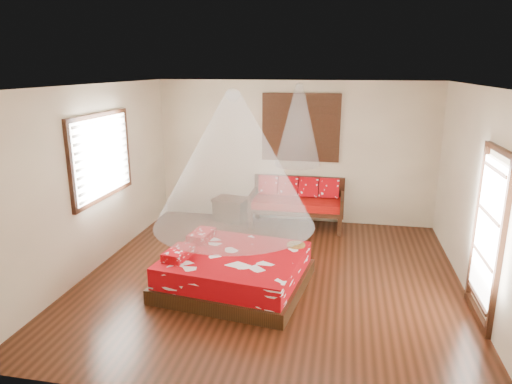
{
  "coord_description": "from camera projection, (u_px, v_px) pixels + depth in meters",
  "views": [
    {
      "loc": [
        0.97,
        -6.17,
        3.05
      ],
      "look_at": [
        -0.35,
        0.58,
        1.15
      ],
      "focal_mm": 32.0,
      "sensor_mm": 36.0,
      "label": 1
    }
  ],
  "objects": [
    {
      "name": "mosquito_net_main",
      "position": [
        234.0,
        160.0,
        6.04
      ],
      "size": [
        2.2,
        2.2,
        1.8
      ],
      "primitive_type": "cone",
      "color": "white",
      "rests_on": "ceiling"
    },
    {
      "name": "glazed_door",
      "position": [
        487.0,
        237.0,
        5.47
      ],
      "size": [
        0.08,
        1.02,
        2.16
      ],
      "color": "black",
      "rests_on": "floor"
    },
    {
      "name": "window_left",
      "position": [
        102.0,
        157.0,
        7.07
      ],
      "size": [
        0.1,
        1.74,
        1.34
      ],
      "color": "black",
      "rests_on": "wall_left"
    },
    {
      "name": "mosquito_net_daybed",
      "position": [
        298.0,
        125.0,
        8.4
      ],
      "size": [
        0.86,
        0.86,
        1.5
      ],
      "primitive_type": "cone",
      "color": "white",
      "rests_on": "ceiling"
    },
    {
      "name": "storage_chest",
      "position": [
        231.0,
        209.0,
        9.31
      ],
      "size": [
        0.77,
        0.64,
        0.47
      ],
      "rotation": [
        0.0,
        0.0,
        -0.23
      ],
      "color": "black",
      "rests_on": "floor"
    },
    {
      "name": "shutter_panel",
      "position": [
        301.0,
        128.0,
        8.87
      ],
      "size": [
        1.52,
        0.06,
        1.32
      ],
      "color": "black",
      "rests_on": "wall_back"
    },
    {
      "name": "daybed",
      "position": [
        297.0,
        200.0,
        8.92
      ],
      "size": [
        1.8,
        0.8,
        0.95
      ],
      "color": "black",
      "rests_on": "floor"
    },
    {
      "name": "bed",
      "position": [
        234.0,
        271.0,
        6.47
      ],
      "size": [
        2.14,
        1.99,
        0.63
      ],
      "rotation": [
        0.0,
        0.0,
        -0.14
      ],
      "color": "black",
      "rests_on": "floor"
    },
    {
      "name": "room",
      "position": [
        272.0,
        187.0,
        6.45
      ],
      "size": [
        5.54,
        5.54,
        2.84
      ],
      "color": "black",
      "rests_on": "ground"
    },
    {
      "name": "wine_tray",
      "position": [
        296.0,
        242.0,
        6.69
      ],
      "size": [
        0.27,
        0.27,
        0.22
      ],
      "rotation": [
        0.0,
        0.0,
        0.38
      ],
      "color": "brown",
      "rests_on": "bed"
    }
  ]
}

